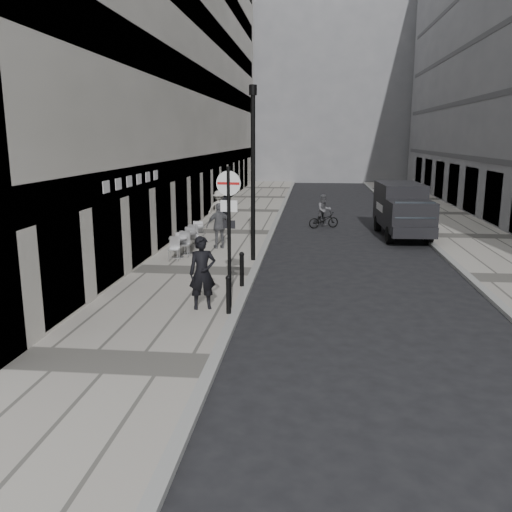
{
  "coord_description": "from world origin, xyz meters",
  "views": [
    {
      "loc": [
        1.9,
        -7.04,
        4.49
      ],
      "look_at": [
        0.44,
        6.95,
        1.4
      ],
      "focal_mm": 38.0,
      "sensor_mm": 36.0,
      "label": 1
    }
  ],
  "objects_px": {
    "panel_van": "(402,207)",
    "cyclist": "(324,215)",
    "walking_man": "(202,273)",
    "lamppost": "(253,165)",
    "sign_post": "(229,219)"
  },
  "relations": [
    {
      "from": "lamppost",
      "to": "panel_van",
      "type": "xyz_separation_m",
      "value": [
        6.19,
        6.05,
        -2.17
      ]
    },
    {
      "from": "panel_van",
      "to": "cyclist",
      "type": "xyz_separation_m",
      "value": [
        -3.5,
        2.09,
        -0.69
      ]
    },
    {
      "from": "walking_man",
      "to": "cyclist",
      "type": "bearing_deg",
      "value": 59.09
    },
    {
      "from": "cyclist",
      "to": "lamppost",
      "type": "bearing_deg",
      "value": -130.21
    },
    {
      "from": "panel_van",
      "to": "cyclist",
      "type": "height_order",
      "value": "panel_van"
    },
    {
      "from": "sign_post",
      "to": "panel_van",
      "type": "xyz_separation_m",
      "value": [
        6.19,
        11.68,
        -1.11
      ]
    },
    {
      "from": "lamppost",
      "to": "walking_man",
      "type": "bearing_deg",
      "value": -96.64
    },
    {
      "from": "panel_van",
      "to": "cyclist",
      "type": "bearing_deg",
      "value": 146.72
    },
    {
      "from": "walking_man",
      "to": "lamppost",
      "type": "relative_size",
      "value": 0.31
    },
    {
      "from": "panel_van",
      "to": "lamppost",
      "type": "bearing_deg",
      "value": -138.2
    },
    {
      "from": "panel_van",
      "to": "cyclist",
      "type": "relative_size",
      "value": 3.06
    },
    {
      "from": "cyclist",
      "to": "panel_van",
      "type": "bearing_deg",
      "value": -52.69
    },
    {
      "from": "lamppost",
      "to": "cyclist",
      "type": "distance_m",
      "value": 9.03
    },
    {
      "from": "walking_man",
      "to": "sign_post",
      "type": "relative_size",
      "value": 0.52
    },
    {
      "from": "cyclist",
      "to": "walking_man",
      "type": "bearing_deg",
      "value": -125.48
    }
  ]
}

